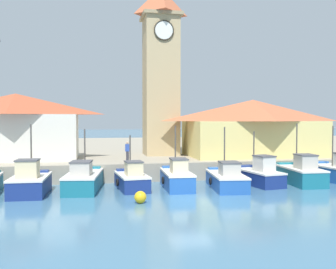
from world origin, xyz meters
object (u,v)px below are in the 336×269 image
at_px(fishing_boat_right_outer, 300,173).
at_px(mooring_buoy, 140,197).
at_px(clock_tower, 161,67).
at_px(warehouse_right, 253,127).
at_px(fishing_boat_left_outer, 30,183).
at_px(fishing_boat_left_inner, 83,180).
at_px(fishing_boat_mid_left, 132,179).
at_px(dock_worker_near_tower, 127,151).
at_px(fishing_boat_center, 177,178).
at_px(warehouse_left, 16,126).
at_px(fishing_boat_right_inner, 258,175).
at_px(fishing_boat_mid_right, 226,179).

relative_size(fishing_boat_right_outer, mooring_buoy, 6.98).
bearing_deg(clock_tower, warehouse_right, -17.39).
distance_m(fishing_boat_left_outer, fishing_boat_left_inner, 3.40).
distance_m(fishing_boat_mid_left, clock_tower, 13.76).
distance_m(clock_tower, dock_worker_near_tower, 10.03).
bearing_deg(warehouse_right, mooring_buoy, -134.97).
distance_m(fishing_boat_center, dock_worker_near_tower, 5.44).
bearing_deg(dock_worker_near_tower, fishing_boat_mid_left, -90.96).
bearing_deg(fishing_boat_center, warehouse_left, 145.86).
bearing_deg(fishing_boat_left_outer, fishing_boat_mid_left, 6.25).
height_order(fishing_boat_left_outer, mooring_buoy, fishing_boat_left_outer).
bearing_deg(fishing_boat_mid_left, warehouse_right, 31.75).
relative_size(fishing_boat_right_inner, mooring_buoy, 6.81).
distance_m(fishing_boat_mid_left, dock_worker_near_tower, 4.32).
distance_m(fishing_boat_left_outer, clock_tower, 17.10).
height_order(fishing_boat_mid_left, fishing_boat_right_outer, fishing_boat_right_outer).
bearing_deg(warehouse_left, fishing_boat_mid_right, -29.91).
bearing_deg(fishing_boat_right_inner, fishing_boat_center, -176.62).
relative_size(fishing_boat_mid_left, mooring_buoy, 6.12).
height_order(fishing_boat_mid_right, mooring_buoy, fishing_boat_mid_right).
distance_m(fishing_boat_mid_left, fishing_boat_right_outer, 12.34).
distance_m(fishing_boat_mid_left, fishing_boat_right_inner, 9.20).
bearing_deg(fishing_boat_left_inner, warehouse_right, 25.23).
bearing_deg(fishing_boat_left_outer, warehouse_right, 23.67).
xyz_separation_m(fishing_boat_left_outer, warehouse_left, (-2.33, 8.52, 3.41)).
bearing_deg(fishing_boat_center, fishing_boat_right_inner, 3.38).
relative_size(fishing_boat_center, fishing_boat_right_inner, 0.99).
distance_m(fishing_boat_right_outer, warehouse_right, 8.20).
bearing_deg(fishing_boat_right_inner, warehouse_right, 70.09).
height_order(fishing_boat_mid_right, warehouse_left, warehouse_left).
relative_size(fishing_boat_mid_right, warehouse_right, 0.43).
bearing_deg(fishing_boat_center, mooring_buoy, -125.68).
xyz_separation_m(warehouse_left, mooring_buoy, (8.86, -12.28, -3.85)).
relative_size(fishing_boat_left_outer, fishing_boat_right_inner, 0.93).
distance_m(fishing_boat_mid_right, clock_tower, 14.22).
xyz_separation_m(fishing_boat_left_inner, warehouse_left, (-5.60, 7.58, 3.47)).
bearing_deg(warehouse_right, fishing_boat_mid_right, -123.22).
bearing_deg(warehouse_left, fishing_boat_left_outer, -74.69).
bearing_deg(dock_worker_near_tower, fishing_boat_right_inner, -23.22).
bearing_deg(fishing_boat_left_inner, dock_worker_near_tower, 49.21).
distance_m(fishing_boat_left_outer, warehouse_left, 9.47).
height_order(fishing_boat_mid_right, fishing_boat_right_inner, fishing_boat_mid_right).
bearing_deg(warehouse_left, dock_worker_near_tower, -23.05).
distance_m(fishing_boat_right_outer, mooring_buoy, 13.01).
relative_size(fishing_boat_center, warehouse_right, 0.39).
bearing_deg(mooring_buoy, warehouse_left, 125.80).
distance_m(fishing_boat_right_outer, clock_tower, 15.88).
distance_m(fishing_boat_center, fishing_boat_right_inner, 6.14).
relative_size(fishing_boat_left_inner, mooring_buoy, 7.84).
height_order(fishing_boat_left_inner, fishing_boat_mid_right, fishing_boat_mid_right).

